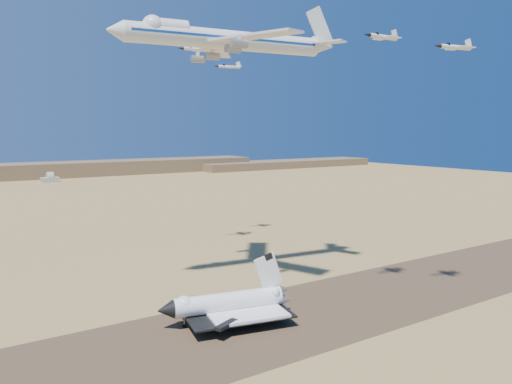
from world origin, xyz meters
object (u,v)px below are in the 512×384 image
carrier_747 (221,39)px  crew_c (273,321)px  crew_b (260,322)px  chase_jet_a (382,37)px  crew_a (256,321)px  chase_jet_d (229,67)px  chase_jet_b (455,47)px  chase_jet_c (197,49)px  shuttle (227,304)px

carrier_747 → crew_c: size_ratio=46.00×
crew_b → crew_c: 3.91m
carrier_747 → chase_jet_a: size_ratio=5.85×
crew_a → chase_jet_d: chase_jet_d is taller
crew_b → chase_jet_a: bearing=-130.2°
chase_jet_a → chase_jet_b: bearing=-39.6°
crew_c → chase_jet_c: 133.29m
chase_jet_d → chase_jet_c: bearing=-137.8°
crew_b → crew_c: (3.60, -1.52, 0.08)m
crew_a → chase_jet_c: (26.52, 88.96, 94.31)m
crew_a → crew_b: 1.41m
carrier_747 → crew_b: size_ratio=50.49×
shuttle → crew_a: 10.05m
shuttle → crew_b: size_ratio=24.04×
shuttle → chase_jet_b: (65.67, -28.92, 78.72)m
carrier_747 → shuttle: bearing=-110.2°
shuttle → carrier_747: carrier_747 is taller
shuttle → chase_jet_c: (32.54, 82.33, 89.77)m
crew_b → chase_jet_d: size_ratio=0.12×
shuttle → chase_jet_c: 126.07m
carrier_747 → crew_c: 97.60m
crew_b → chase_jet_a: chase_jet_a is taller
crew_a → chase_jet_a: (42.72, -8.04, 86.83)m
crew_c → crew_b: bearing=2.0°
crew_a → chase_jet_b: size_ratio=0.12×
chase_jet_b → crew_c: bearing=171.9°
chase_jet_a → crew_c: bearing=172.5°
chase_jet_d → chase_jet_b: bearing=-74.9°
shuttle → chase_jet_c: chase_jet_c is taller
chase_jet_a → chase_jet_d: size_ratio=1.02×
chase_jet_c → chase_jet_d: size_ratio=1.14×
crew_a → chase_jet_c: 132.34m
carrier_747 → chase_jet_a: 55.63m
chase_jet_a → chase_jet_c: (-16.21, 97.01, 7.48)m
crew_b → chase_jet_b: chase_jet_b is taller
carrier_747 → chase_jet_b: size_ratio=5.88×
carrier_747 → chase_jet_d: carrier_747 is taller
chase_jet_b → chase_jet_d: size_ratio=1.01×
shuttle → carrier_747: (15.44, 29.82, 84.79)m
crew_a → chase_jet_d: size_ratio=0.12×
carrier_747 → chase_jet_a: (33.30, -44.49, -2.51)m
crew_c → chase_jet_a: bearing=-163.2°
crew_c → chase_jet_d: 147.39m
carrier_747 → chase_jet_b: 77.52m
crew_b → chase_jet_c: chase_jet_c is taller
shuttle → chase_jet_c: bearing=80.2°
crew_b → chase_jet_b: bearing=-140.6°
chase_jet_b → chase_jet_d: chase_jet_d is taller
chase_jet_b → chase_jet_d: (-7.48, 126.34, 6.54)m
chase_jet_a → shuttle: bearing=163.7°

